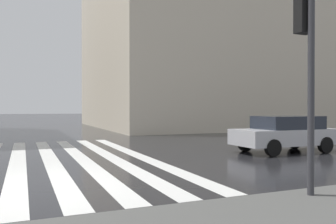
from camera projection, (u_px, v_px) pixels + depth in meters
name	position (u px, v px, depth m)	size (l,w,h in m)	color
ground_plane	(44.00, 185.00, 7.69)	(220.00, 220.00, 0.00)	black
zebra_crossing	(34.00, 160.00, 11.35)	(13.00, 7.50, 0.01)	silver
haussmann_block_corner	(212.00, 2.00, 34.31)	(18.76, 22.56, 25.07)	beige
traffic_signal_post	(306.00, 44.00, 6.29)	(0.44, 0.30, 3.79)	#333338
car_silver	(285.00, 133.00, 13.50)	(1.85, 4.10, 1.41)	#B7B7BC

